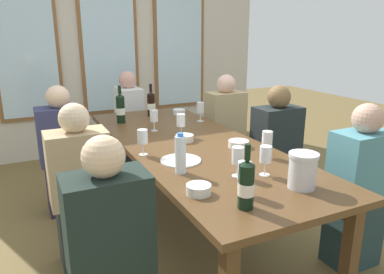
{
  "coord_description": "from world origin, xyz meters",
  "views": [
    {
      "loc": [
        -1.12,
        -2.33,
        1.54
      ],
      "look_at": [
        0.0,
        -0.01,
        0.79
      ],
      "focal_mm": 34.48,
      "sensor_mm": 36.0,
      "label": 1
    }
  ],
  "objects_px": {
    "metal_pitcher": "(303,170)",
    "seated_person_3": "(275,154)",
    "wine_glass_2": "(143,138)",
    "seated_person_5": "(358,192)",
    "tasting_bowl_2": "(239,144)",
    "wine_glass_5": "(266,155)",
    "wine_glass_6": "(154,116)",
    "seated_person_2": "(81,191)",
    "wine_bottle_2": "(246,184)",
    "wine_glass_0": "(181,121)",
    "tasting_bowl_1": "(179,112)",
    "seated_person_0": "(64,154)",
    "wine_glass_7": "(238,156)",
    "wine_glass_3": "(267,140)",
    "seated_person_1": "(225,131)",
    "tasting_bowl_3": "(185,138)",
    "wine_bottle_0": "(151,104)",
    "water_bottle": "(180,154)",
    "wine_bottle_1": "(121,108)",
    "seated_person_6": "(130,124)",
    "seated_person_4": "(110,256)",
    "white_plate_0": "(181,160)",
    "dining_table": "(191,152)",
    "wine_glass_4": "(244,173)",
    "tasting_bowl_0": "(199,189)",
    "wine_glass_1": "(200,108)"
  },
  "relations": [
    {
      "from": "wine_glass_4",
      "to": "tasting_bowl_3",
      "type": "bearing_deg",
      "value": 82.99
    },
    {
      "from": "tasting_bowl_2",
      "to": "wine_bottle_1",
      "type": "bearing_deg",
      "value": 117.68
    },
    {
      "from": "wine_glass_0",
      "to": "seated_person_0",
      "type": "distance_m",
      "value": 1.08
    },
    {
      "from": "tasting_bowl_3",
      "to": "seated_person_0",
      "type": "distance_m",
      "value": 1.12
    },
    {
      "from": "tasting_bowl_0",
      "to": "wine_glass_5",
      "type": "distance_m",
      "value": 0.47
    },
    {
      "from": "water_bottle",
      "to": "seated_person_1",
      "type": "height_order",
      "value": "seated_person_1"
    },
    {
      "from": "wine_bottle_0",
      "to": "water_bottle",
      "type": "relative_size",
      "value": 1.29
    },
    {
      "from": "metal_pitcher",
      "to": "wine_glass_3",
      "type": "bearing_deg",
      "value": 74.77
    },
    {
      "from": "wine_glass_0",
      "to": "wine_glass_7",
      "type": "height_order",
      "value": "same"
    },
    {
      "from": "water_bottle",
      "to": "tasting_bowl_3",
      "type": "bearing_deg",
      "value": 63.19
    },
    {
      "from": "wine_glass_6",
      "to": "seated_person_2",
      "type": "relative_size",
      "value": 0.16
    },
    {
      "from": "metal_pitcher",
      "to": "seated_person_2",
      "type": "xyz_separation_m",
      "value": [
        -0.99,
        0.95,
        -0.31
      ]
    },
    {
      "from": "metal_pitcher",
      "to": "seated_person_3",
      "type": "relative_size",
      "value": 0.17
    },
    {
      "from": "wine_glass_3",
      "to": "tasting_bowl_2",
      "type": "bearing_deg",
      "value": 100.34
    },
    {
      "from": "wine_glass_6",
      "to": "wine_bottle_0",
      "type": "bearing_deg",
      "value": 72.61
    },
    {
      "from": "wine_bottle_0",
      "to": "seated_person_5",
      "type": "relative_size",
      "value": 0.28
    },
    {
      "from": "seated_person_6",
      "to": "seated_person_4",
      "type": "bearing_deg",
      "value": -108.56
    },
    {
      "from": "wine_bottle_1",
      "to": "seated_person_0",
      "type": "relative_size",
      "value": 0.3
    },
    {
      "from": "wine_glass_2",
      "to": "seated_person_5",
      "type": "height_order",
      "value": "seated_person_5"
    },
    {
      "from": "seated_person_0",
      "to": "seated_person_6",
      "type": "distance_m",
      "value": 1.13
    },
    {
      "from": "wine_bottle_1",
      "to": "seated_person_2",
      "type": "height_order",
      "value": "seated_person_2"
    },
    {
      "from": "tasting_bowl_1",
      "to": "seated_person_5",
      "type": "relative_size",
      "value": 0.11
    },
    {
      "from": "white_plate_0",
      "to": "wine_glass_2",
      "type": "xyz_separation_m",
      "value": [
        -0.17,
        0.22,
        0.11
      ]
    },
    {
      "from": "dining_table",
      "to": "seated_person_4",
      "type": "bearing_deg",
      "value": -134.86
    },
    {
      "from": "seated_person_2",
      "to": "seated_person_5",
      "type": "height_order",
      "value": "same"
    },
    {
      "from": "seated_person_5",
      "to": "tasting_bowl_3",
      "type": "bearing_deg",
      "value": 133.49
    },
    {
      "from": "wine_bottle_1",
      "to": "wine_glass_6",
      "type": "relative_size",
      "value": 1.92
    },
    {
      "from": "dining_table",
      "to": "wine_bottle_0",
      "type": "distance_m",
      "value": 1.0
    },
    {
      "from": "wine_glass_6",
      "to": "seated_person_4",
      "type": "bearing_deg",
      "value": -118.58
    },
    {
      "from": "wine_glass_3",
      "to": "seated_person_1",
      "type": "distance_m",
      "value": 1.49
    },
    {
      "from": "tasting_bowl_1",
      "to": "seated_person_0",
      "type": "distance_m",
      "value": 1.14
    },
    {
      "from": "seated_person_3",
      "to": "seated_person_2",
      "type": "bearing_deg",
      "value": -178.08
    },
    {
      "from": "wine_glass_4",
      "to": "wine_glass_0",
      "type": "bearing_deg",
      "value": 82.07
    },
    {
      "from": "metal_pitcher",
      "to": "wine_glass_5",
      "type": "distance_m",
      "value": 0.24
    },
    {
      "from": "wine_glass_3",
      "to": "wine_glass_7",
      "type": "relative_size",
      "value": 1.0
    },
    {
      "from": "wine_glass_2",
      "to": "seated_person_5",
      "type": "relative_size",
      "value": 0.16
    },
    {
      "from": "wine_bottle_2",
      "to": "seated_person_6",
      "type": "relative_size",
      "value": 0.28
    },
    {
      "from": "wine_bottle_2",
      "to": "wine_glass_6",
      "type": "bearing_deg",
      "value": 86.39
    },
    {
      "from": "wine_bottle_0",
      "to": "wine_bottle_1",
      "type": "bearing_deg",
      "value": -156.67
    },
    {
      "from": "wine_glass_6",
      "to": "wine_glass_1",
      "type": "bearing_deg",
      "value": 14.92
    },
    {
      "from": "tasting_bowl_2",
      "to": "wine_glass_5",
      "type": "relative_size",
      "value": 0.83
    },
    {
      "from": "wine_glass_3",
      "to": "wine_glass_7",
      "type": "height_order",
      "value": "same"
    },
    {
      "from": "dining_table",
      "to": "wine_glass_0",
      "type": "bearing_deg",
      "value": 86.52
    },
    {
      "from": "metal_pitcher",
      "to": "wine_glass_0",
      "type": "xyz_separation_m",
      "value": [
        -0.17,
        1.18,
        0.03
      ]
    },
    {
      "from": "tasting_bowl_3",
      "to": "wine_glass_6",
      "type": "relative_size",
      "value": 0.77
    },
    {
      "from": "wine_glass_7",
      "to": "seated_person_3",
      "type": "relative_size",
      "value": 0.16
    },
    {
      "from": "wine_bottle_2",
      "to": "wine_glass_0",
      "type": "height_order",
      "value": "wine_bottle_2"
    },
    {
      "from": "wine_glass_4",
      "to": "dining_table",
      "type": "bearing_deg",
      "value": 81.04
    },
    {
      "from": "wine_bottle_2",
      "to": "wine_glass_4",
      "type": "relative_size",
      "value": 1.79
    },
    {
      "from": "wine_glass_4",
      "to": "water_bottle",
      "type": "bearing_deg",
      "value": 112.47
    }
  ]
}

